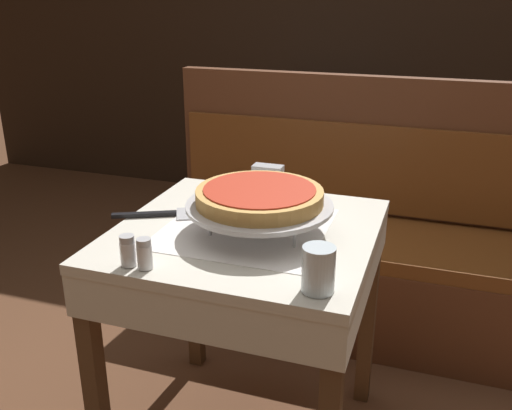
% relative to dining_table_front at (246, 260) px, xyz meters
% --- Properties ---
extents(dining_table_front, '(0.73, 0.73, 0.77)m').
position_rel_dining_table_front_xyz_m(dining_table_front, '(0.00, 0.00, 0.00)').
color(dining_table_front, beige).
rests_on(dining_table_front, ground_plane).
extents(dining_table_rear, '(0.76, 0.76, 0.77)m').
position_rel_dining_table_front_xyz_m(dining_table_rear, '(-0.24, 1.75, -0.00)').
color(dining_table_rear, '#194799').
rests_on(dining_table_rear, ground_plane).
extents(booth_bench, '(1.65, 0.53, 1.06)m').
position_rel_dining_table_front_xyz_m(booth_bench, '(0.15, 0.85, -0.36)').
color(booth_bench, brown).
rests_on(booth_bench, ground_plane).
extents(back_wall_panel, '(6.00, 0.04, 2.40)m').
position_rel_dining_table_front_xyz_m(back_wall_panel, '(0.00, 2.35, 0.54)').
color(back_wall_panel, black).
rests_on(back_wall_panel, ground_plane).
extents(pizza_pan_stand, '(0.41, 0.41, 0.08)m').
position_rel_dining_table_front_xyz_m(pizza_pan_stand, '(0.05, -0.01, 0.18)').
color(pizza_pan_stand, '#ADADB2').
rests_on(pizza_pan_stand, dining_table_front).
extents(deep_dish_pizza, '(0.35, 0.35, 0.04)m').
position_rel_dining_table_front_xyz_m(deep_dish_pizza, '(0.05, -0.01, 0.21)').
color(deep_dish_pizza, tan).
rests_on(deep_dish_pizza, pizza_pan_stand).
extents(pizza_server, '(0.30, 0.19, 0.01)m').
position_rel_dining_table_front_xyz_m(pizza_server, '(-0.25, 0.02, 0.11)').
color(pizza_server, '#BCBCC1').
rests_on(pizza_server, dining_table_front).
extents(water_glass_near, '(0.08, 0.08, 0.11)m').
position_rel_dining_table_front_xyz_m(water_glass_near, '(0.28, -0.29, 0.16)').
color(water_glass_near, silver).
rests_on(water_glass_near, dining_table_front).
extents(salt_shaker, '(0.04, 0.04, 0.08)m').
position_rel_dining_table_front_xyz_m(salt_shaker, '(-0.20, -0.31, 0.14)').
color(salt_shaker, silver).
rests_on(salt_shaker, dining_table_front).
extents(pepper_shaker, '(0.04, 0.04, 0.08)m').
position_rel_dining_table_front_xyz_m(pepper_shaker, '(-0.15, -0.31, 0.14)').
color(pepper_shaker, silver).
rests_on(pepper_shaker, dining_table_front).
extents(napkin_holder, '(0.10, 0.05, 0.09)m').
position_rel_dining_table_front_xyz_m(napkin_holder, '(-0.04, 0.32, 0.15)').
color(napkin_holder, '#B2B2B7').
rests_on(napkin_holder, dining_table_front).
extents(condiment_caddy, '(0.15, 0.15, 0.16)m').
position_rel_dining_table_front_xyz_m(condiment_caddy, '(-0.13, 1.83, 0.14)').
color(condiment_caddy, black).
rests_on(condiment_caddy, dining_table_rear).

